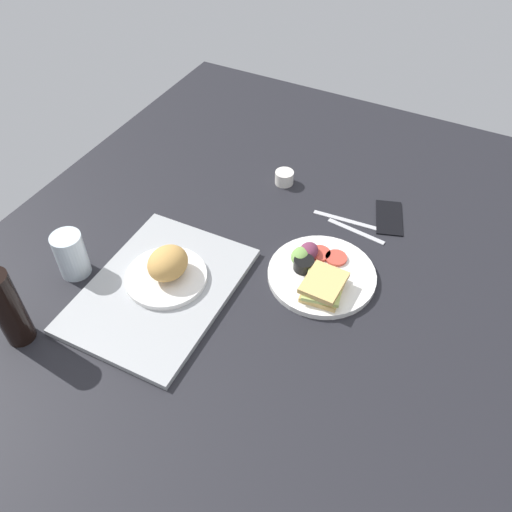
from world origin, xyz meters
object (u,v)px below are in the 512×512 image
(bread_plate_near, at_px, (167,269))
(fork, at_px, (356,231))
(drinking_glass, at_px, (71,255))
(knife, at_px, (346,220))
(soda_bottle, at_px, (8,308))
(serving_tray, at_px, (160,290))
(plate_with_salad, at_px, (319,274))
(cell_phone, at_px, (389,217))
(espresso_cup, at_px, (284,177))

(bread_plate_near, xyz_separation_m, fork, (0.39, -0.35, -0.05))
(bread_plate_near, bearing_deg, drinking_glass, 108.60)
(knife, bearing_deg, soda_bottle, 49.98)
(serving_tray, bearing_deg, plate_with_salad, -56.33)
(fork, distance_m, cell_phone, 0.12)
(drinking_glass, relative_size, espresso_cup, 2.18)
(plate_with_salad, bearing_deg, soda_bottle, 131.68)
(drinking_glass, xyz_separation_m, knife, (0.50, -0.54, -0.06))
(plate_with_salad, distance_m, cell_phone, 0.32)
(serving_tray, distance_m, bread_plate_near, 0.05)
(plate_with_salad, height_order, soda_bottle, soda_bottle)
(plate_with_salad, distance_m, espresso_cup, 0.40)
(bread_plate_near, bearing_deg, cell_phone, -40.59)
(soda_bottle, distance_m, fork, 0.89)
(bread_plate_near, height_order, knife, bread_plate_near)
(bread_plate_near, relative_size, knife, 1.07)
(plate_with_salad, distance_m, knife, 0.24)
(drinking_glass, xyz_separation_m, cell_phone, (0.56, -0.65, -0.06))
(serving_tray, xyz_separation_m, drinking_glass, (-0.04, 0.23, 0.05))
(bread_plate_near, distance_m, soda_bottle, 0.36)
(serving_tray, relative_size, soda_bottle, 2.22)
(plate_with_salad, distance_m, drinking_glass, 0.62)
(serving_tray, xyz_separation_m, plate_with_salad, (0.22, -0.33, 0.01))
(fork, xyz_separation_m, knife, (0.03, 0.04, 0.00))
(serving_tray, relative_size, drinking_glass, 3.68)
(drinking_glass, relative_size, cell_phone, 0.85)
(serving_tray, relative_size, espresso_cup, 8.04)
(bread_plate_near, xyz_separation_m, knife, (0.42, -0.31, -0.05))
(soda_bottle, bearing_deg, knife, -36.08)
(drinking_glass, bearing_deg, plate_with_salad, -64.92)
(plate_with_salad, relative_size, cell_phone, 1.90)
(plate_with_salad, bearing_deg, drinking_glass, 115.08)
(serving_tray, height_order, drinking_glass, drinking_glass)
(soda_bottle, xyz_separation_m, espresso_cup, (0.79, -0.29, -0.08))
(cell_phone, bearing_deg, knife, 103.77)
(soda_bottle, bearing_deg, espresso_cup, -20.24)
(espresso_cup, distance_m, fork, 0.29)
(serving_tray, distance_m, soda_bottle, 0.34)
(drinking_glass, height_order, knife, drinking_glass)
(bread_plate_near, relative_size, soda_bottle, 1.00)
(serving_tray, height_order, espresso_cup, espresso_cup)
(serving_tray, bearing_deg, drinking_glass, 100.20)
(soda_bottle, height_order, fork, soda_bottle)
(bread_plate_near, relative_size, plate_with_salad, 0.74)
(knife, relative_size, cell_phone, 1.32)
(plate_with_salad, distance_m, soda_bottle, 0.72)
(soda_bottle, bearing_deg, cell_phone, -38.68)
(bread_plate_near, distance_m, cell_phone, 0.64)
(drinking_glass, distance_m, knife, 0.74)
(plate_with_salad, xyz_separation_m, fork, (0.21, -0.02, -0.02))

